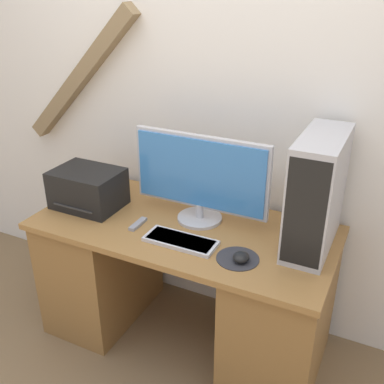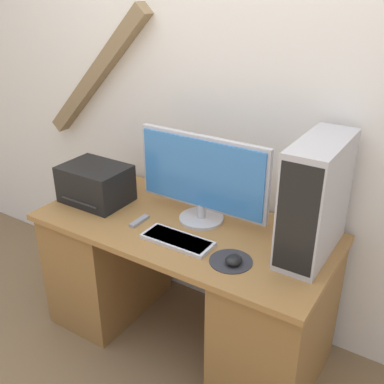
{
  "view_description": "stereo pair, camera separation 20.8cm",
  "coord_description": "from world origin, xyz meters",
  "views": [
    {
      "loc": [
        0.87,
        -1.34,
        1.8
      ],
      "look_at": [
        0.05,
        0.34,
        0.9
      ],
      "focal_mm": 42.0,
      "sensor_mm": 36.0,
      "label": 1
    },
    {
      "loc": [
        1.06,
        -1.24,
        1.8
      ],
      "look_at": [
        0.05,
        0.34,
        0.9
      ],
      "focal_mm": 42.0,
      "sensor_mm": 36.0,
      "label": 2
    }
  ],
  "objects": [
    {
      "name": "ground_plane",
      "position": [
        0.0,
        0.0,
        0.0
      ],
      "size": [
        12.0,
        12.0,
        0.0
      ],
      "primitive_type": "plane",
      "color": "brown"
    },
    {
      "name": "wall_back",
      "position": [
        0.0,
        0.74,
        1.36
      ],
      "size": [
        6.4,
        0.13,
        2.74
      ],
      "color": "white",
      "rests_on": "ground_plane"
    },
    {
      "name": "desk",
      "position": [
        0.0,
        0.34,
        0.37
      ],
      "size": [
        1.47,
        0.69,
        0.71
      ],
      "color": "olive",
      "rests_on": "ground_plane"
    },
    {
      "name": "monitor",
      "position": [
        0.05,
        0.43,
        0.94
      ],
      "size": [
        0.69,
        0.22,
        0.44
      ],
      "color": "#B7B7BC",
      "rests_on": "desk"
    },
    {
      "name": "keyboard",
      "position": [
        0.06,
        0.2,
        0.72
      ],
      "size": [
        0.34,
        0.14,
        0.02
      ],
      "color": "silver",
      "rests_on": "desk"
    },
    {
      "name": "mousepad",
      "position": [
        0.34,
        0.19,
        0.71
      ],
      "size": [
        0.19,
        0.19,
        0.0
      ],
      "color": "#2D2D33",
      "rests_on": "desk"
    },
    {
      "name": "mouse",
      "position": [
        0.36,
        0.17,
        0.74
      ],
      "size": [
        0.07,
        0.08,
        0.04
      ],
      "color": "black",
      "rests_on": "mousepad"
    },
    {
      "name": "computer_tower",
      "position": [
        0.59,
        0.45,
        0.97
      ],
      "size": [
        0.18,
        0.46,
        0.51
      ],
      "color": "#B2B2B7",
      "rests_on": "desk"
    },
    {
      "name": "printer",
      "position": [
        -0.54,
        0.31,
        0.81
      ],
      "size": [
        0.35,
        0.26,
        0.2
      ],
      "color": "black",
      "rests_on": "desk"
    },
    {
      "name": "remote_control",
      "position": [
        -0.2,
        0.25,
        0.72
      ],
      "size": [
        0.03,
        0.13,
        0.02
      ],
      "color": "gray",
      "rests_on": "desk"
    }
  ]
}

